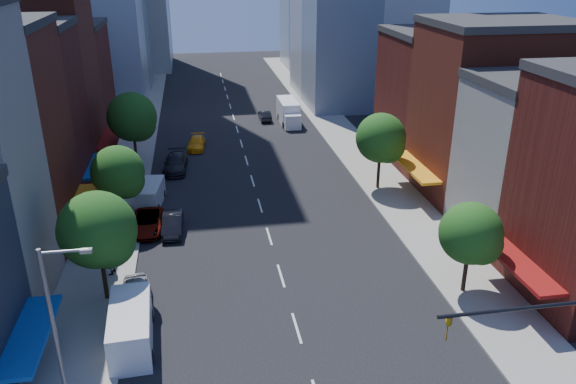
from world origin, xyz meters
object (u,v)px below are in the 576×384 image
traffic_car_oncoming (265,115)px  box_truck (289,113)px  cargo_van_near (131,329)px  traffic_car_far (286,109)px  taxi (197,143)px  parked_car_front (137,295)px  parked_car_second (173,224)px  parked_car_third (147,222)px  parked_car_rear (175,163)px  pedestrian_far (109,262)px  cargo_van_far (150,195)px

traffic_car_oncoming → box_truck: 3.55m
cargo_van_near → traffic_car_far: size_ratio=1.21×
taxi → traffic_car_oncoming: 14.10m
cargo_van_near → taxi: (4.27, 35.09, -0.52)m
parked_car_front → parked_car_second: parked_car_front is taller
parked_car_front → traffic_car_far: bearing=62.3°
parked_car_front → box_truck: (16.46, 39.80, 0.63)m
parked_car_third → cargo_van_near: bearing=-87.9°
parked_car_rear → traffic_car_far: 24.74m
traffic_car_far → parked_car_rear: bearing=55.3°
parked_car_rear → box_truck: box_truck is taller
parked_car_second → box_truck: bearing=66.0°
parked_car_front → parked_car_rear: (2.00, 24.23, 0.04)m
traffic_car_oncoming → traffic_car_far: size_ratio=0.85×
pedestrian_far → taxi: bearing=-173.9°
parked_car_rear → box_truck: 21.26m
cargo_van_far → traffic_car_oncoming: cargo_van_far is taller
parked_car_front → cargo_van_far: bearing=83.3°
parked_car_third → cargo_van_near: 14.76m
taxi → parked_car_second: bearing=-90.3°
parked_car_rear → cargo_van_near: bearing=-90.2°
parked_car_second → traffic_car_oncoming: 33.64m
parked_car_rear → box_truck: size_ratio=0.75×
parked_car_third → parked_car_second: bearing=-15.6°
cargo_van_near → taxi: 35.35m
parked_car_rear → cargo_van_near: 28.31m
parked_car_second → taxi: 21.10m
taxi → box_truck: size_ratio=0.61×
cargo_van_near → traffic_car_far: (16.87, 48.01, -0.38)m
parked_car_front → parked_car_second: bearing=72.1°
parked_car_third → cargo_van_near: size_ratio=0.90×
parked_car_front → pedestrian_far: (-2.14, 4.04, 0.31)m
parked_car_front → taxi: bearing=75.4°
traffic_car_oncoming → box_truck: box_truck is taller
traffic_car_far → cargo_van_far: bearing=61.3°
parked_car_second → parked_car_third: 2.10m
taxi → parked_car_rear: bearing=-102.5°
parked_car_third → pedestrian_far: (-2.14, -6.70, 0.37)m
cargo_van_near → parked_car_second: bearing=79.0°
parked_car_second → pedestrian_far: bearing=-122.3°
cargo_van_near → cargo_van_far: (-0.02, 19.88, -0.22)m
parked_car_front → box_truck: 43.07m
cargo_van_near → box_truck: box_truck is taller
parked_car_second → traffic_car_oncoming: parked_car_second is taller
parked_car_rear → cargo_van_far: (-2.02, -8.36, 0.16)m
cargo_van_far → pedestrian_far: (-2.12, -11.83, 0.11)m
parked_car_second → parked_car_third: bearing=164.3°
parked_car_rear → pedestrian_far: (-4.14, -20.19, 0.27)m
cargo_van_near → box_truck: 46.80m
traffic_car_oncoming → traffic_car_far: (3.32, 2.31, 0.14)m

